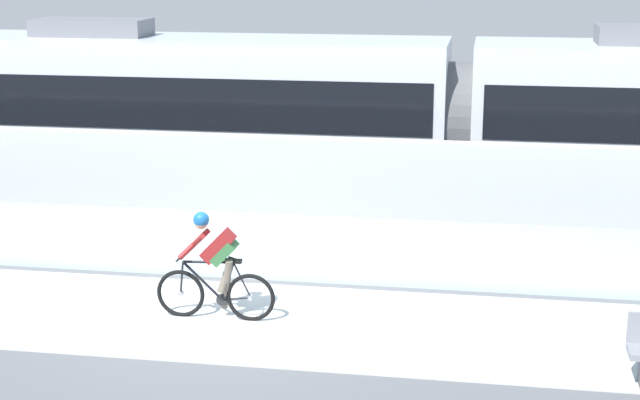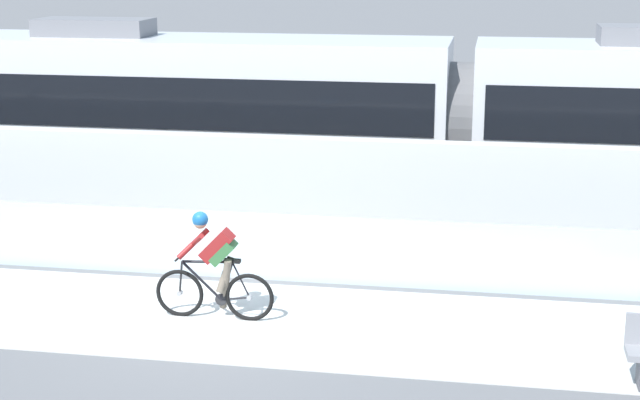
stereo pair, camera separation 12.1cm
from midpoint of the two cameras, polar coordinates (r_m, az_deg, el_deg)
name	(u,v)px [view 2 (the right image)]	position (r m, az deg, el deg)	size (l,w,h in m)	color
ground_plane	(217,319)	(14.70, -5.70, -6.78)	(200.00, 200.00, 0.00)	slate
bike_path_deck	(217,318)	(14.70, -5.70, -6.76)	(32.00, 3.20, 0.01)	silver
glass_parapet	(247,246)	(16.21, -3.99, -2.63)	(32.00, 0.05, 1.12)	silver
concrete_barrier_wall	(271,192)	(17.78, -2.63, 0.44)	(32.00, 0.36, 2.03)	silver
tram_rail_near	(298,212)	(20.38, -1.08, -0.67)	(32.00, 0.08, 0.01)	#595654
tram_rail_far	(311,195)	(21.75, -0.35, 0.29)	(32.00, 0.08, 0.01)	#595654
tram	(460,119)	(20.33, 8.22, 4.60)	(22.56, 2.54, 3.81)	silver
cyclist_on_bike	(214,268)	(14.44, -5.85, -3.88)	(1.77, 0.58, 1.61)	black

